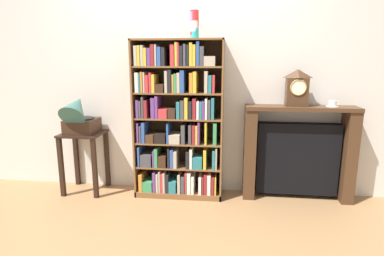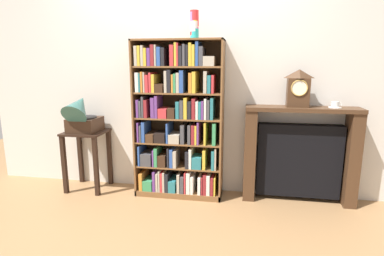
% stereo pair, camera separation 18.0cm
% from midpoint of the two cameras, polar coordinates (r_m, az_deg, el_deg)
% --- Properties ---
extents(ground_plane, '(7.84, 6.40, 0.02)m').
position_cam_midpoint_polar(ground_plane, '(3.46, -1.03, -12.61)').
color(ground_plane, '#997047').
extents(wall_back, '(4.84, 0.08, 2.60)m').
position_cam_midpoint_polar(wall_back, '(3.41, 1.37, 9.76)').
color(wall_back, silver).
rests_on(wall_back, ground).
extents(bookshelf, '(0.94, 0.33, 1.67)m').
position_cam_midpoint_polar(bookshelf, '(3.27, -1.11, 0.81)').
color(bookshelf, brown).
rests_on(bookshelf, ground).
extents(cup_stack, '(0.09, 0.09, 0.27)m').
position_cam_midpoint_polar(cup_stack, '(3.20, 2.15, 18.62)').
color(cup_stack, '#28B2B7').
rests_on(cup_stack, bookshelf).
extents(side_table_left, '(0.44, 0.40, 0.68)m').
position_cam_midpoint_polar(side_table_left, '(3.67, -17.61, -3.69)').
color(side_table_left, black).
rests_on(side_table_left, ground).
extents(gramophone, '(0.31, 0.46, 0.49)m').
position_cam_midpoint_polar(gramophone, '(3.53, -18.46, 2.38)').
color(gramophone, '#382316').
rests_on(gramophone, side_table_left).
extents(fireplace_mantel, '(1.12, 0.26, 1.00)m').
position_cam_midpoint_polar(fireplace_mantel, '(3.41, 20.68, -4.78)').
color(fireplace_mantel, '#472D1C').
rests_on(fireplace_mantel, ground).
extents(mantel_clock, '(0.21, 0.14, 0.37)m').
position_cam_midpoint_polar(mantel_clock, '(3.26, 20.65, 6.90)').
color(mantel_clock, '#472D1C').
rests_on(mantel_clock, fireplace_mantel).
extents(teacup_with_saucer, '(0.12, 0.12, 0.06)m').
position_cam_midpoint_polar(teacup_with_saucer, '(3.36, 26.45, 3.83)').
color(teacup_with_saucer, white).
rests_on(teacup_with_saucer, fireplace_mantel).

